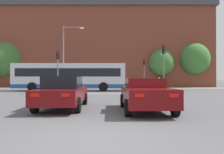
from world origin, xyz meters
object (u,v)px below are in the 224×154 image
(car_saloon_left, at_px, (64,92))
(street_lamp_junction, at_px, (68,51))
(traffic_light_far_right, at_px, (145,69))
(traffic_light_far_left, at_px, (72,71))
(car_roadster_right, at_px, (146,94))
(pedestrian_waiting, at_px, (160,82))
(traffic_light_near_left, at_px, (58,64))
(bus_crossing_lead, at_px, (71,76))
(traffic_light_near_right, at_px, (164,61))

(car_saloon_left, xyz_separation_m, street_lamp_junction, (-2.98, 15.16, 3.86))
(traffic_light_far_right, xyz_separation_m, traffic_light_far_left, (-10.55, 0.45, -0.27))
(car_roadster_right, distance_m, pedestrian_waiting, 22.87)
(traffic_light_far_right, distance_m, traffic_light_far_left, 10.56)
(traffic_light_far_left, distance_m, traffic_light_near_left, 10.72)
(car_saloon_left, bearing_deg, traffic_light_near_left, 103.94)
(traffic_light_near_left, bearing_deg, street_lamp_junction, 90.54)
(bus_crossing_lead, xyz_separation_m, street_lamp_junction, (-0.47, 0.62, 2.97))
(bus_crossing_lead, xyz_separation_m, traffic_light_near_right, (9.58, -4.55, 1.37))
(traffic_light_far_left, xyz_separation_m, pedestrian_waiting, (12.78, -0.09, -1.61))
(traffic_light_far_right, bearing_deg, car_roadster_right, -98.26)
(traffic_light_far_right, xyz_separation_m, pedestrian_waiting, (2.23, 0.36, -1.89))
(car_roadster_right, height_order, bus_crossing_lead, bus_crossing_lead)
(traffic_light_far_left, bearing_deg, car_roadster_right, -71.71)
(traffic_light_near_right, height_order, pedestrian_waiting, traffic_light_near_right)
(car_saloon_left, xyz_separation_m, traffic_light_near_left, (-2.94, 10.68, 1.99))
(car_roadster_right, bearing_deg, traffic_light_near_left, 118.72)
(car_saloon_left, xyz_separation_m, pedestrian_waiting, (9.10, 21.28, 0.16))
(car_saloon_left, distance_m, traffic_light_far_left, 21.77)
(traffic_light_far_left, relative_size, pedestrian_waiting, 2.35)
(bus_crossing_lead, bearing_deg, car_roadster_right, -158.17)
(traffic_light_near_right, relative_size, pedestrian_waiting, 2.85)
(street_lamp_junction, xyz_separation_m, pedestrian_waiting, (12.08, 6.12, -3.70))
(traffic_light_near_right, height_order, traffic_light_near_left, traffic_light_near_right)
(car_saloon_left, height_order, traffic_light_near_left, traffic_light_near_left)
(traffic_light_near_left, relative_size, pedestrian_waiting, 2.57)
(traffic_light_near_right, distance_m, pedestrian_waiting, 11.67)
(car_saloon_left, bearing_deg, car_roadster_right, -15.69)
(car_saloon_left, distance_m, car_roadster_right, 3.81)
(street_lamp_junction, bearing_deg, traffic_light_far_left, 96.47)
(car_saloon_left, relative_size, car_roadster_right, 1.11)
(bus_crossing_lead, xyz_separation_m, traffic_light_far_right, (9.37, 6.39, 1.16))
(car_saloon_left, xyz_separation_m, traffic_light_near_right, (7.08, 9.99, 2.26))
(traffic_light_far_right, bearing_deg, car_saloon_left, -108.17)
(traffic_light_near_left, bearing_deg, pedestrian_waiting, 41.38)
(traffic_light_near_left, xyz_separation_m, pedestrian_waiting, (12.03, 10.60, -1.83))
(car_roadster_right, bearing_deg, bus_crossing_lead, 110.85)
(traffic_light_far_left, bearing_deg, car_saloon_left, -80.23)
(traffic_light_far_left, height_order, traffic_light_near_left, traffic_light_near_left)
(car_saloon_left, distance_m, traffic_light_near_right, 12.45)
(car_roadster_right, distance_m, traffic_light_far_left, 23.58)
(traffic_light_far_right, height_order, pedestrian_waiting, traffic_light_far_right)
(traffic_light_near_left, distance_m, pedestrian_waiting, 16.14)
(car_roadster_right, height_order, pedestrian_waiting, pedestrian_waiting)
(traffic_light_far_right, bearing_deg, bus_crossing_lead, -145.73)
(car_roadster_right, bearing_deg, car_saloon_left, 164.76)
(traffic_light_near_right, height_order, street_lamp_junction, street_lamp_junction)
(car_saloon_left, distance_m, bus_crossing_lead, 14.78)
(traffic_light_near_right, relative_size, traffic_light_far_right, 1.08)
(bus_crossing_lead, relative_size, traffic_light_far_right, 2.98)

